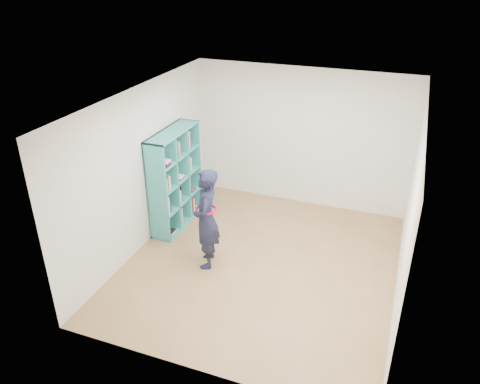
% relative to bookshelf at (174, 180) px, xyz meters
% --- Properties ---
extents(floor, '(4.50, 4.50, 0.00)m').
position_rel_bookshelf_xyz_m(floor, '(1.83, -0.68, -0.85)').
color(floor, olive).
rests_on(floor, ground).
extents(ceiling, '(4.50, 4.50, 0.00)m').
position_rel_bookshelf_xyz_m(ceiling, '(1.83, -0.68, 1.75)').
color(ceiling, white).
rests_on(ceiling, wall_back).
extents(wall_left, '(0.02, 4.50, 2.60)m').
position_rel_bookshelf_xyz_m(wall_left, '(-0.17, -0.68, 0.45)').
color(wall_left, silver).
rests_on(wall_left, floor).
extents(wall_right, '(0.02, 4.50, 2.60)m').
position_rel_bookshelf_xyz_m(wall_right, '(3.83, -0.68, 0.45)').
color(wall_right, silver).
rests_on(wall_right, floor).
extents(wall_back, '(4.00, 0.02, 2.60)m').
position_rel_bookshelf_xyz_m(wall_back, '(1.83, 1.57, 0.45)').
color(wall_back, silver).
rests_on(wall_back, floor).
extents(wall_front, '(4.00, 0.02, 2.60)m').
position_rel_bookshelf_xyz_m(wall_front, '(1.83, -2.93, 0.45)').
color(wall_front, silver).
rests_on(wall_front, floor).
extents(bookshelf, '(0.38, 1.30, 1.73)m').
position_rel_bookshelf_xyz_m(bookshelf, '(0.00, 0.00, 0.00)').
color(bookshelf, teal).
rests_on(bookshelf, floor).
extents(person, '(0.55, 0.67, 1.59)m').
position_rel_bookshelf_xyz_m(person, '(1.04, -0.95, -0.05)').
color(person, black).
rests_on(person, floor).
extents(smartphone, '(0.05, 0.08, 0.12)m').
position_rel_bookshelf_xyz_m(smartphone, '(0.87, -0.92, 0.06)').
color(smartphone, silver).
rests_on(smartphone, person).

